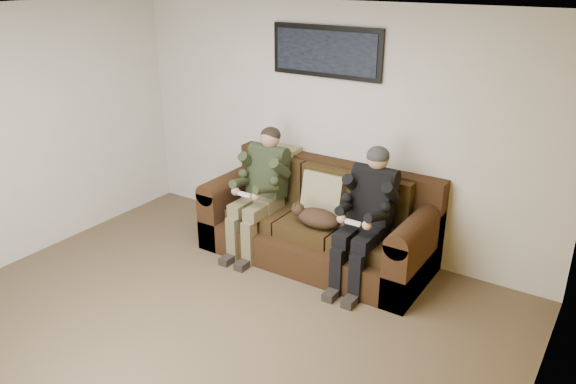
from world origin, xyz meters
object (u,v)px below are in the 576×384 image
Objects in this scene: person_right at (368,209)px; sofa at (321,224)px; person_left at (261,184)px; framed_poster at (326,52)px; cat at (316,217)px.

sofa is at bearing 161.99° from person_right.
sofa is at bearing 18.04° from person_left.
framed_poster is at bearing 117.75° from sofa.
person_left reaches higher than sofa.
sofa is 1.80× the size of person_left.
framed_poster is at bearing 144.66° from person_right.
framed_poster is at bearing 115.05° from cat.
person_right reaches higher than cat.
person_right is (1.24, 0.00, 0.00)m from person_left.
cat is (0.73, -0.08, -0.18)m from person_left.
framed_poster reaches higher than sofa.
framed_poster is (-0.31, 0.66, 1.52)m from cat.
person_right is at bearing -18.01° from sofa.
cat is 0.53× the size of framed_poster.
sofa is 0.76m from person_right.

